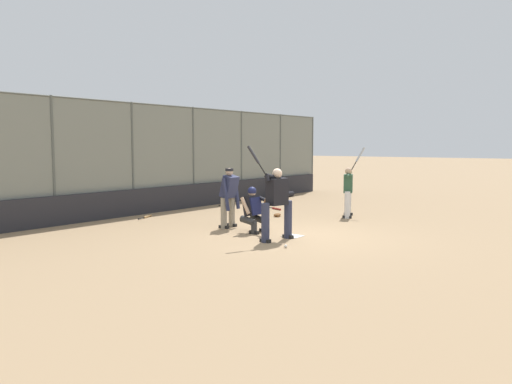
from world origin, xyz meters
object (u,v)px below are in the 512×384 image
at_px(batter_on_deck, 348,190).
at_px(spare_bat_first_base_side, 275,209).
at_px(spare_bat_by_padding, 227,207).
at_px(spare_bat_third_base_side, 267,201).
at_px(umpire_home, 229,196).
at_px(equipment_bag_dugout_side, 285,195).
at_px(fielding_glove_on_dirt, 277,215).
at_px(baseball_loose, 286,246).
at_px(spare_bat_near_backstop, 146,217).
at_px(batter_at_plate, 277,201).
at_px(catcher_behind_plate, 254,209).

distance_m(batter_on_deck, spare_bat_first_base_side, 2.92).
bearing_deg(spare_bat_by_padding, spare_bat_third_base_side, 104.19).
xyz_separation_m(umpire_home, equipment_bag_dugout_side, (-7.34, -3.30, -0.74)).
height_order(fielding_glove_on_dirt, baseball_loose, fielding_glove_on_dirt).
distance_m(baseball_loose, equipment_bag_dugout_side, 10.52).
distance_m(spare_bat_near_backstop, baseball_loose, 6.07).
height_order(spare_bat_by_padding, spare_bat_third_base_side, same).
bearing_deg(umpire_home, fielding_glove_on_dirt, 177.21).
bearing_deg(umpire_home, batter_at_plate, 65.13).
relative_size(umpire_home, equipment_bag_dugout_side, 1.23).
xyz_separation_m(batter_on_deck, baseball_loose, (5.11, 1.20, -0.80)).
height_order(batter_at_plate, spare_bat_by_padding, batter_at_plate).
bearing_deg(batter_at_plate, equipment_bag_dugout_side, -137.49).
relative_size(spare_bat_third_base_side, baseball_loose, 8.50).
bearing_deg(catcher_behind_plate, fielding_glove_on_dirt, -153.94).
distance_m(batter_on_deck, spare_bat_near_backstop, 6.32).
bearing_deg(spare_bat_first_base_side, spare_bat_by_padding, -135.36).
xyz_separation_m(batter_at_plate, equipment_bag_dugout_side, (-8.01, -5.37, -0.80)).
distance_m(spare_bat_third_base_side, baseball_loose, 8.78).
bearing_deg(baseball_loose, umpire_home, -114.70).
bearing_deg(spare_bat_near_backstop, spare_bat_by_padding, -28.54).
bearing_deg(batter_at_plate, spare_bat_first_base_side, -135.05).
bearing_deg(equipment_bag_dugout_side, catcher_behind_plate, 29.82).
distance_m(spare_bat_third_base_side, spare_bat_first_base_side, 2.29).
bearing_deg(spare_bat_by_padding, batter_on_deck, 23.56).
distance_m(spare_bat_near_backstop, spare_bat_by_padding, 3.41).
relative_size(umpire_home, spare_bat_third_base_side, 2.57).
bearing_deg(catcher_behind_plate, equipment_bag_dugout_side, -148.12).
bearing_deg(spare_bat_third_base_side, baseball_loose, 175.45).
height_order(batter_at_plate, batter_on_deck, batter_at_plate).
xyz_separation_m(batter_at_plate, spare_bat_by_padding, (-3.87, -4.98, -0.89)).
relative_size(batter_at_plate, umpire_home, 1.38).
height_order(catcher_behind_plate, equipment_bag_dugout_side, catcher_behind_plate).
bearing_deg(catcher_behind_plate, spare_bat_near_backstop, -87.22).
bearing_deg(umpire_home, spare_bat_by_padding, -144.60).
xyz_separation_m(catcher_behind_plate, batter_on_deck, (-4.00, 0.56, 0.23)).
bearing_deg(batter_on_deck, umpire_home, 133.24).
height_order(fielding_glove_on_dirt, equipment_bag_dugout_side, equipment_bag_dugout_side).
bearing_deg(umpire_home, batter_on_deck, 151.09).
xyz_separation_m(batter_on_deck, fielding_glove_on_dirt, (1.37, -1.73, -0.79)).
distance_m(spare_bat_by_padding, spare_bat_third_base_side, 2.29).
bearing_deg(umpire_home, catcher_behind_plate, 74.49).
height_order(spare_bat_by_padding, equipment_bag_dugout_side, equipment_bag_dugout_side).
relative_size(spare_bat_by_padding, spare_bat_third_base_side, 1.40).
distance_m(umpire_home, spare_bat_near_backstop, 3.33).
height_order(catcher_behind_plate, spare_bat_first_base_side, catcher_behind_plate).
height_order(batter_at_plate, spare_bat_first_base_side, batter_at_plate).
bearing_deg(spare_bat_near_backstop, spare_bat_third_base_side, -26.82).
relative_size(catcher_behind_plate, fielding_glove_on_dirt, 3.98).
bearing_deg(fielding_glove_on_dirt, spare_bat_third_base_side, -138.16).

